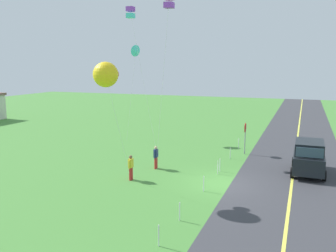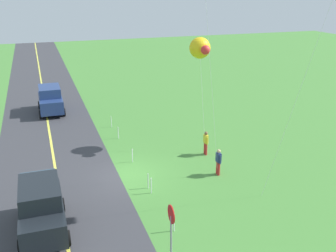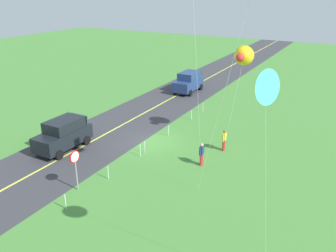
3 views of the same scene
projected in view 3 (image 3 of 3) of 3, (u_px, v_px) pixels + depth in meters
The scene contains 17 objects.
ground_plane at pixel (150, 143), 27.60m from camera, with size 120.00×120.00×0.10m, color #478438.
asphalt_road at pixel (108, 132), 29.38m from camera, with size 120.00×7.00×0.00m, color #38383D.
road_centre_stripe at pixel (108, 132), 29.38m from camera, with size 120.00×0.16×0.00m, color #E5E04C.
car_suv_foreground at pixel (63, 134), 26.07m from camera, with size 4.40×2.12×2.24m.
car_parked_west_far at pixel (189, 82), 40.25m from camera, with size 4.40×2.12×2.24m.
stop_sign at pixel (75, 163), 20.50m from camera, with size 0.76×0.08×2.56m.
person_adult_near at pixel (202, 153), 23.74m from camera, with size 0.58×0.22×1.60m.
person_adult_companion at pixel (224, 139), 25.89m from camera, with size 0.58×0.22×1.60m.
kite_blue_mid at pixel (244, 56), 25.33m from camera, with size 2.88×1.40×7.35m.
kite_yellow_high at pixel (266, 88), 10.56m from camera, with size 1.74×0.94×9.06m.
fence_post_0 at pixel (203, 107), 34.11m from camera, with size 0.05×0.05×0.90m, color silver.
fence_post_1 at pixel (191, 115), 32.01m from camera, with size 0.05×0.05×0.90m, color silver.
fence_post_2 at pixel (169, 131), 28.55m from camera, with size 0.05×0.05×0.90m, color silver.
fence_post_3 at pixel (145, 147), 25.63m from camera, with size 0.05×0.05×0.90m, color silver.
fence_post_4 at pixel (140, 150), 25.15m from camera, with size 0.05×0.05×0.90m, color silver.
fence_post_5 at pixel (108, 172), 22.18m from camera, with size 0.05×0.05×0.90m, color silver.
fence_post_6 at pixel (65, 202), 19.16m from camera, with size 0.05×0.05×0.90m, color silver.
Camera 3 is at (21.36, 13.44, 11.31)m, focal length 38.07 mm.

